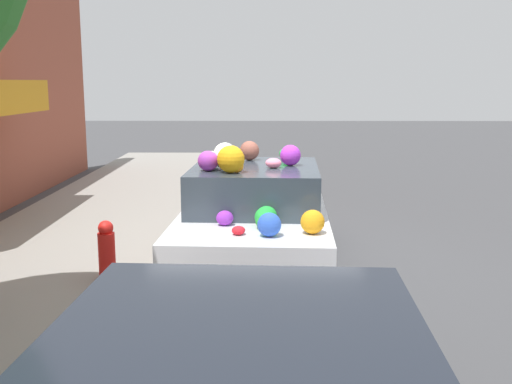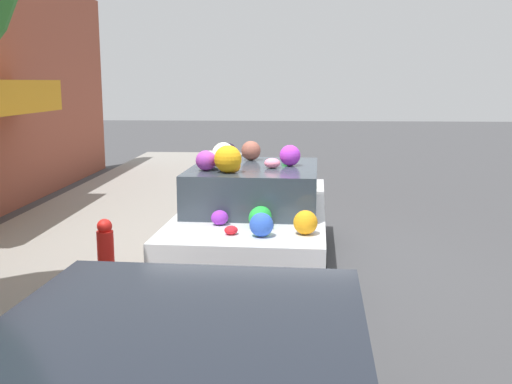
{
  "view_description": "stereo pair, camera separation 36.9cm",
  "coord_description": "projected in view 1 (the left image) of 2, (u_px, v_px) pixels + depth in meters",
  "views": [
    {
      "loc": [
        -7.61,
        -0.06,
        2.42
      ],
      "look_at": [
        0.0,
        -0.0,
        1.02
      ],
      "focal_mm": 42.0,
      "sensor_mm": 36.0,
      "label": 1
    },
    {
      "loc": [
        -7.6,
        -0.43,
        2.42
      ],
      "look_at": [
        0.0,
        -0.0,
        1.02
      ],
      "focal_mm": 42.0,
      "sensor_mm": 36.0,
      "label": 2
    }
  ],
  "objects": [
    {
      "name": "fire_hydrant",
      "position": [
        107.0,
        250.0,
        7.09
      ],
      "size": [
        0.2,
        0.2,
        0.7
      ],
      "color": "red",
      "rests_on": "sidewalk_curb"
    },
    {
      "name": "sidewalk_curb",
      "position": [
        53.0,
        263.0,
        7.93
      ],
      "size": [
        24.0,
        3.2,
        0.12
      ],
      "color": "gray",
      "rests_on": "ground"
    },
    {
      "name": "ground_plane",
      "position": [
        256.0,
        267.0,
        7.92
      ],
      "size": [
        60.0,
        60.0,
        0.0
      ],
      "primitive_type": "plane",
      "color": "#424244"
    },
    {
      "name": "art_car",
      "position": [
        256.0,
        214.0,
        7.75
      ],
      "size": [
        4.23,
        1.97,
        1.7
      ],
      "rotation": [
        0.0,
        0.0,
        -0.05
      ],
      "color": "silver",
      "rests_on": "ground"
    }
  ]
}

